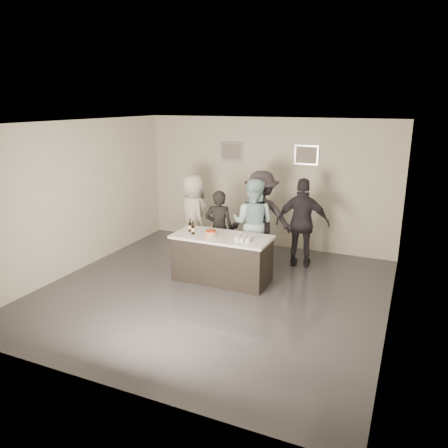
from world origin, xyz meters
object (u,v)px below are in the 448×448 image
Objects in this scene: beer_bottle_a at (190,225)px; person_main_blue at (253,223)px; person_guest_right at (303,223)px; bar_counter at (222,258)px; person_guest_back at (261,217)px; person_guest_left at (193,215)px; beer_bottle_b at (193,227)px; cake at (211,234)px; person_main_black at (219,228)px.

person_main_blue reaches higher than beer_bottle_a.
person_guest_right is (0.93, 0.41, 0.00)m from person_main_blue.
bar_counter is 0.95× the size of person_guest_back.
beer_bottle_b is at bearing 158.25° from person_guest_left.
bar_counter is at bearing 20.93° from cake.
person_main_blue reaches higher than beer_bottle_b.
person_guest_back is at bearing 76.45° from bar_counter.
person_main_black is at bearing -167.18° from person_guest_left.
cake is 0.11× the size of person_guest_right.
cake is at bearing -159.07° from bar_counter.
person_guest_left is at bearing 136.43° from bar_counter.
beer_bottle_b is 0.13× the size of person_guest_back.
bar_counter is 1.00× the size of person_main_blue.
person_main_blue reaches higher than cake.
bar_counter is 0.89m from person_main_black.
person_main_black is 0.82× the size of person_guest_back.
person_guest_left reaches higher than person_main_black.
person_guest_left is (-1.02, 1.23, -0.04)m from cake.
person_guest_back reaches higher than beer_bottle_b.
beer_bottle_a is at bearing 26.81° from person_guest_right.
person_main_black is at bearing 66.73° from beer_bottle_a.
person_guest_back is (0.51, 1.39, 0.04)m from cake.
person_guest_right is (1.59, 0.66, 0.13)m from person_main_black.
person_main_blue is 1.02m from person_guest_right.
person_main_blue is at bearing 14.99° from person_guest_right.
person_guest_back is (0.87, 1.44, -0.05)m from beer_bottle_b.
beer_bottle_a is at bearing 42.47° from person_main_blue.
bar_counter is at bearing 39.88° from person_guest_right.
cake is 1.14m from person_main_blue.
cake is at bearing -10.44° from beer_bottle_a.
person_guest_left is (-0.83, 0.44, 0.10)m from person_main_black.
cake is 1.60m from person_guest_left.
person_guest_back is at bearing -99.56° from person_main_blue.
person_guest_left reaches higher than beer_bottle_a.
bar_counter is 8.83× the size of cake.
cake is at bearing 37.11° from person_guest_right.
cake reaches higher than bar_counter.
beer_bottle_b is 1.45m from person_guest_left.
person_main_black reaches higher than bar_counter.
person_main_black is at bearing 78.86° from beer_bottle_b.
person_guest_right is at bearing 46.05° from cake.
person_guest_left is 0.92× the size of person_guest_back.
beer_bottle_b is at bearing -45.35° from beer_bottle_a.
person_guest_left reaches higher than beer_bottle_b.
person_guest_left is at bearing 129.68° from cake.
person_guest_left is at bearing -38.98° from person_main_black.
beer_bottle_a is 0.14× the size of person_guest_right.
person_guest_right is (1.75, 1.50, -0.10)m from beer_bottle_b.
person_main_blue is at bearing 60.36° from person_guest_back.
cake is at bearing 63.57° from person_main_blue.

